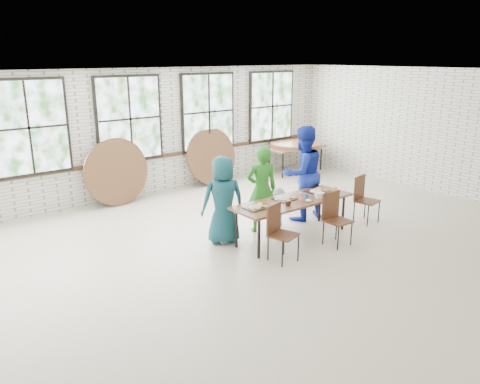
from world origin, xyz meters
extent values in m
plane|color=beige|center=(0.00, 0.00, 0.00)|extent=(12.00, 12.00, 0.00)
plane|color=white|center=(0.00, 0.00, 3.00)|extent=(12.00, 12.00, 0.00)
plane|color=silver|center=(0.00, 4.50, 1.50)|extent=(12.00, 0.00, 12.00)
plane|color=silver|center=(6.00, 0.00, 1.50)|extent=(0.00, 9.00, 9.00)
cube|color=#422819|center=(0.00, 4.47, 0.90)|extent=(11.80, 0.05, 0.08)
cube|color=black|center=(-2.20, 4.44, 1.88)|extent=(1.62, 0.05, 1.97)
cube|color=white|center=(-2.20, 4.41, 1.88)|extent=(1.50, 0.01, 1.85)
cube|color=black|center=(0.00, 4.44, 1.88)|extent=(1.62, 0.05, 1.97)
cube|color=white|center=(0.00, 4.41, 1.88)|extent=(1.50, 0.01, 1.85)
cube|color=black|center=(2.20, 4.44, 1.88)|extent=(1.62, 0.05, 1.97)
cube|color=white|center=(2.20, 4.41, 1.88)|extent=(1.50, 0.01, 1.85)
cube|color=black|center=(4.40, 4.44, 1.88)|extent=(1.62, 0.05, 1.97)
cube|color=white|center=(4.40, 4.41, 1.88)|extent=(1.50, 0.01, 1.85)
cube|color=brown|center=(1.10, 0.22, 0.72)|extent=(2.41, 0.84, 0.04)
cylinder|color=black|center=(0.02, -0.08, 0.35)|extent=(0.05, 0.05, 0.70)
cylinder|color=black|center=(0.02, 0.52, 0.35)|extent=(0.05, 0.05, 0.70)
cylinder|color=black|center=(2.18, -0.08, 0.35)|extent=(0.05, 0.05, 0.70)
cylinder|color=black|center=(2.18, 0.52, 0.35)|extent=(0.05, 0.05, 0.70)
cube|color=#502D1A|center=(0.26, -0.41, 0.45)|extent=(0.52, 0.50, 0.03)
cube|color=#502D1A|center=(0.21, -0.23, 0.70)|extent=(0.41, 0.15, 0.50)
cylinder|color=black|center=(0.08, -0.58, 0.22)|extent=(0.02, 0.02, 0.44)
cylinder|color=black|center=(0.08, -0.24, 0.22)|extent=(0.02, 0.02, 0.44)
cylinder|color=black|center=(0.44, -0.58, 0.22)|extent=(0.02, 0.02, 0.44)
cylinder|color=black|center=(0.44, -0.24, 0.22)|extent=(0.02, 0.02, 0.44)
cube|color=#502D1A|center=(1.49, -0.52, 0.45)|extent=(0.43, 0.41, 0.03)
cube|color=#502D1A|center=(1.49, -0.33, 0.70)|extent=(0.42, 0.04, 0.50)
cylinder|color=black|center=(1.31, -0.69, 0.22)|extent=(0.02, 0.02, 0.44)
cylinder|color=black|center=(1.31, -0.35, 0.22)|extent=(0.02, 0.02, 0.44)
cylinder|color=black|center=(1.67, -0.69, 0.22)|extent=(0.02, 0.02, 0.44)
cylinder|color=black|center=(1.67, -0.35, 0.22)|extent=(0.02, 0.02, 0.44)
cube|color=#502D1A|center=(2.87, -0.12, 0.45)|extent=(0.49, 0.47, 0.03)
cube|color=#502D1A|center=(2.83, 0.07, 0.70)|extent=(0.42, 0.11, 0.50)
cylinder|color=black|center=(2.69, -0.29, 0.22)|extent=(0.02, 0.02, 0.44)
cylinder|color=black|center=(2.69, 0.05, 0.22)|extent=(0.02, 0.02, 0.44)
cylinder|color=black|center=(3.05, -0.29, 0.22)|extent=(0.02, 0.02, 0.44)
cylinder|color=black|center=(3.05, 0.05, 0.22)|extent=(0.02, 0.02, 0.44)
imported|color=navy|center=(-0.01, 0.87, 0.80)|extent=(0.90, 0.74, 1.59)
imported|color=#25751F|center=(0.90, 0.87, 0.83)|extent=(0.71, 0.60, 1.66)
imported|color=#152343|center=(1.34, 0.87, 0.39)|extent=(0.53, 0.34, 0.78)
imported|color=#1729A1|center=(2.01, 0.87, 0.97)|extent=(1.02, 0.84, 1.93)
cube|color=brown|center=(4.81, 3.80, 0.72)|extent=(1.81, 0.78, 0.04)
cylinder|color=black|center=(4.03, 3.53, 0.35)|extent=(0.04, 0.04, 0.70)
cylinder|color=black|center=(4.03, 4.08, 0.35)|extent=(0.04, 0.04, 0.70)
cylinder|color=black|center=(5.59, 3.53, 0.35)|extent=(0.04, 0.04, 0.70)
cylinder|color=black|center=(5.59, 4.08, 0.35)|extent=(0.04, 0.04, 0.70)
cube|color=black|center=(0.29, 0.28, 0.75)|extent=(0.44, 0.33, 0.02)
cube|color=black|center=(1.03, 0.34, 0.75)|extent=(0.44, 0.33, 0.02)
cube|color=black|center=(1.85, 0.31, 0.75)|extent=(0.44, 0.33, 0.02)
cylinder|color=black|center=(0.78, 0.03, 0.79)|extent=(0.09, 0.09, 0.09)
cube|color=red|center=(1.18, 0.11, 0.80)|extent=(0.06, 0.07, 0.11)
cylinder|color=#1765AF|center=(1.32, 0.10, 0.79)|extent=(0.07, 0.07, 0.10)
cylinder|color=orange|center=(2.08, 0.05, 0.80)|extent=(0.07, 0.07, 0.11)
cylinder|color=white|center=(1.57, 0.00, 0.79)|extent=(0.17, 0.17, 0.10)
ellipsoid|color=white|center=(1.23, -0.03, 0.76)|extent=(0.11, 0.11, 0.05)
ellipsoid|color=white|center=(1.64, 0.14, 0.76)|extent=(0.11, 0.11, 0.05)
cylinder|color=brown|center=(4.81, 3.80, 0.76)|extent=(1.50, 1.50, 0.04)
cylinder|color=brown|center=(4.81, 3.80, 0.80)|extent=(1.50, 1.50, 0.04)
cylinder|color=brown|center=(4.81, 3.80, 0.85)|extent=(1.50, 1.50, 0.04)
cylinder|color=brown|center=(-0.46, 4.27, 0.73)|extent=(1.50, 0.22, 1.50)
cylinder|color=brown|center=(-0.53, 4.17, 0.73)|extent=(1.50, 0.30, 1.49)
cylinder|color=brown|center=(2.17, 4.27, 0.73)|extent=(1.50, 0.36, 1.48)
camera|label=1|loc=(-4.75, -5.50, 3.27)|focal=35.00mm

